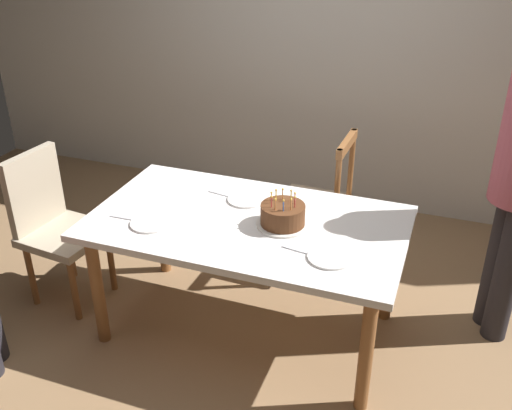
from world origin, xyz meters
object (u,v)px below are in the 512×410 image
(plate_near_celebrant, at_px, (151,223))
(plate_far_side, at_px, (247,199))
(plate_near_guest, at_px, (330,257))
(chair_upholstered, at_px, (53,220))
(birthday_cake, at_px, (283,216))
(chair_spindle_back, at_px, (317,205))
(dining_table, at_px, (247,233))

(plate_near_celebrant, distance_m, plate_far_side, 0.57)
(plate_near_guest, distance_m, chair_upholstered, 1.76)
(birthday_cake, xyz_separation_m, chair_upholstered, (-1.43, -0.08, -0.26))
(plate_near_celebrant, bearing_deg, plate_far_side, 48.54)
(birthday_cake, distance_m, chair_spindle_back, 0.85)
(birthday_cake, xyz_separation_m, plate_near_celebrant, (-0.66, -0.22, -0.05))
(plate_near_celebrant, relative_size, plate_far_side, 1.00)
(chair_spindle_back, distance_m, chair_upholstered, 1.67)
(dining_table, bearing_deg, plate_far_side, 111.44)
(dining_table, bearing_deg, birthday_cake, 2.54)
(birthday_cake, bearing_deg, plate_near_celebrant, -161.28)
(dining_table, xyz_separation_m, plate_near_celebrant, (-0.46, -0.21, 0.09))
(chair_spindle_back, bearing_deg, plate_near_celebrant, -122.85)
(plate_near_guest, height_order, chair_spindle_back, chair_spindle_back)
(dining_table, xyz_separation_m, chair_spindle_back, (0.19, 0.80, -0.19))
(plate_near_celebrant, bearing_deg, plate_near_guest, 0.00)
(plate_far_side, height_order, plate_near_guest, same)
(plate_near_celebrant, height_order, plate_far_side, same)
(plate_far_side, bearing_deg, chair_upholstered, -165.86)
(plate_near_guest, bearing_deg, plate_far_side, 143.96)
(birthday_cake, distance_m, plate_near_celebrant, 0.70)
(plate_near_celebrant, bearing_deg, chair_upholstered, 169.63)
(chair_upholstered, bearing_deg, dining_table, 3.45)
(birthday_cake, bearing_deg, plate_near_guest, -35.74)
(plate_near_celebrant, xyz_separation_m, chair_spindle_back, (0.65, 1.01, -0.28))
(birthday_cake, relative_size, plate_near_celebrant, 1.27)
(dining_table, distance_m, plate_far_side, 0.25)
(plate_near_celebrant, height_order, chair_upholstered, chair_upholstered)
(plate_near_celebrant, relative_size, chair_spindle_back, 0.23)
(birthday_cake, xyz_separation_m, chair_spindle_back, (-0.01, 0.79, -0.33))
(plate_near_celebrant, distance_m, chair_spindle_back, 1.24)
(birthday_cake, distance_m, chair_upholstered, 1.45)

